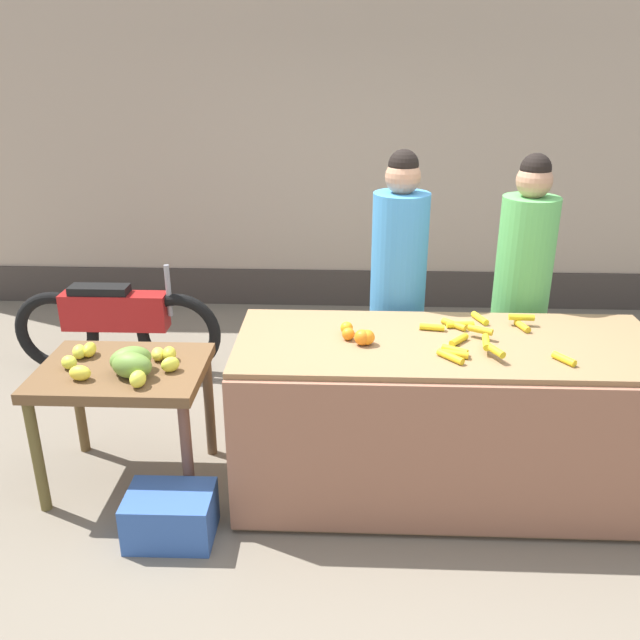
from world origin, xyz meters
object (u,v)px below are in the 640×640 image
object	(u,v)px
vendor_woman_green_shirt	(520,299)
produce_sack	(268,380)
produce_crate	(171,516)
vendor_woman_blue_shirt	(397,297)
parked_motorcycle	(116,324)

from	to	relation	value
vendor_woman_green_shirt	produce_sack	xyz separation A→B (m)	(-1.60, 0.09, -0.64)
produce_crate	produce_sack	distance (m)	1.32
vendor_woman_blue_shirt	produce_sack	bearing A→B (deg)	173.13
vendor_woman_blue_shirt	produce_crate	xyz separation A→B (m)	(-1.20, -1.17, -0.79)
parked_motorcycle	produce_crate	size ratio (longest dim) A/B	3.64
produce_crate	vendor_woman_blue_shirt	bearing A→B (deg)	44.17
vendor_woman_blue_shirt	produce_sack	world-z (taller)	vendor_woman_blue_shirt
produce_crate	produce_sack	size ratio (longest dim) A/B	0.84
parked_motorcycle	vendor_woman_green_shirt	bearing A→B (deg)	-14.17
vendor_woman_blue_shirt	produce_sack	xyz separation A→B (m)	(-0.84, 0.10, -0.65)
produce_crate	produce_sack	world-z (taller)	produce_sack
produce_sack	vendor_woman_blue_shirt	bearing A→B (deg)	-6.87
parked_motorcycle	produce_sack	xyz separation A→B (m)	(1.23, -0.63, -0.14)
vendor_woman_green_shirt	produce_sack	size ratio (longest dim) A/B	3.43
vendor_woman_blue_shirt	vendor_woman_green_shirt	xyz separation A→B (m)	(0.76, 0.01, -0.01)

